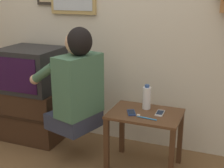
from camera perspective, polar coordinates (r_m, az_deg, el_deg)
wall_back at (r=2.99m, az=0.99°, el=12.93°), size 6.80×0.05×2.55m
side_table at (r=2.63m, az=6.03°, el=-7.31°), size 0.59×0.43×0.51m
person at (r=2.64m, az=-6.53°, el=0.02°), size 0.59×0.53×0.89m
tv_stand at (r=3.33m, az=-14.37°, el=-5.23°), size 0.65×0.44×0.52m
television at (r=3.18m, az=-14.56°, el=2.64°), size 0.56×0.50×0.42m
cell_phone_held at (r=2.57m, az=3.56°, el=-5.22°), size 0.11×0.14×0.01m
cell_phone_spare at (r=2.58m, az=8.76°, el=-5.28°), size 0.06×0.12×0.01m
water_bottle at (r=2.65m, az=6.36°, el=-2.48°), size 0.07×0.07×0.21m
toothbrush at (r=2.48m, az=6.07°, el=-6.12°), size 0.17×0.03×0.02m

